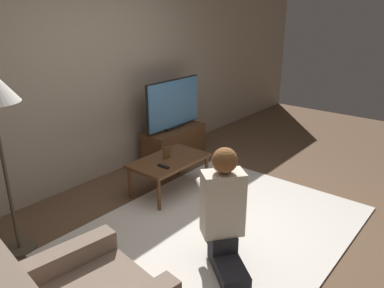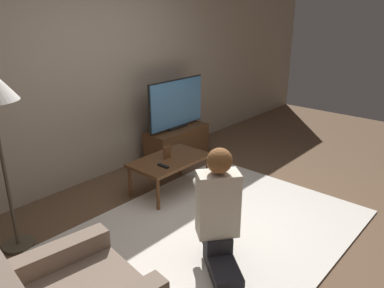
{
  "view_description": "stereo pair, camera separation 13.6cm",
  "coord_description": "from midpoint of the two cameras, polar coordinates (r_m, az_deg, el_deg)",
  "views": [
    {
      "loc": [
        -2.59,
        -1.79,
        2.07
      ],
      "look_at": [
        0.38,
        0.65,
        0.64
      ],
      "focal_mm": 35.0,
      "sensor_mm": 36.0,
      "label": 1
    },
    {
      "loc": [
        -2.51,
        -1.89,
        2.07
      ],
      "look_at": [
        0.38,
        0.65,
        0.64
      ],
      "focal_mm": 35.0,
      "sensor_mm": 36.0,
      "label": 2
    }
  ],
  "objects": [
    {
      "name": "tv",
      "position": [
        5.16,
        -3.6,
        6.08
      ],
      "size": [
        1.01,
        0.08,
        0.69
      ],
      "color": "black",
      "rests_on": "tv_stand"
    },
    {
      "name": "tv_stand",
      "position": [
        5.33,
        -3.44,
        0.08
      ],
      "size": [
        0.94,
        0.39,
        0.45
      ],
      "color": "brown",
      "rests_on": "ground_plane"
    },
    {
      "name": "ground_plane",
      "position": [
        3.76,
        3.01,
        -13.01
      ],
      "size": [
        10.0,
        10.0,
        0.0
      ],
      "primitive_type": "plane",
      "color": "brown"
    },
    {
      "name": "picture_frame",
      "position": [
        4.3,
        -4.8,
        -1.34
      ],
      "size": [
        0.11,
        0.01,
        0.15
      ],
      "color": "brown",
      "rests_on": "coffee_table"
    },
    {
      "name": "person_kneeling",
      "position": [
        3.1,
        3.55,
        -9.64
      ],
      "size": [
        0.72,
        0.82,
        1.02
      ],
      "rotation": [
        0.0,
        0.0,
        2.47
      ],
      "color": "#232328",
      "rests_on": "rug"
    },
    {
      "name": "rug",
      "position": [
        3.76,
        3.01,
        -12.91
      ],
      "size": [
        2.82,
        2.15,
        0.02
      ],
      "color": "silver",
      "rests_on": "ground_plane"
    },
    {
      "name": "coffee_table",
      "position": [
        4.33,
        -4.39,
        -2.82
      ],
      "size": [
        0.91,
        0.54,
        0.41
      ],
      "color": "brown",
      "rests_on": "ground_plane"
    },
    {
      "name": "wall_back",
      "position": [
        4.61,
        -16.64,
        9.94
      ],
      "size": [
        10.0,
        0.06,
        2.6
      ],
      "color": "tan",
      "rests_on": "ground_plane"
    },
    {
      "name": "remote",
      "position": [
        4.11,
        -5.33,
        -3.42
      ],
      "size": [
        0.04,
        0.15,
        0.02
      ],
      "color": "black",
      "rests_on": "coffee_table"
    }
  ]
}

